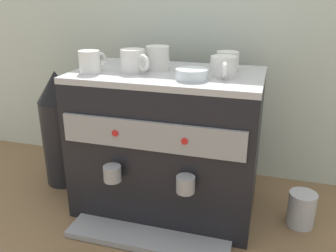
# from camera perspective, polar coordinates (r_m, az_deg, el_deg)

# --- Properties ---
(ground_plane) EXTENTS (4.00, 4.00, 0.00)m
(ground_plane) POSITION_cam_1_polar(r_m,az_deg,el_deg) (1.37, 0.00, -12.15)
(ground_plane) COLOR brown
(tiled_backsplash_wall) EXTENTS (2.80, 0.03, 1.15)m
(tiled_backsplash_wall) POSITION_cam_1_polar(r_m,az_deg,el_deg) (1.48, 3.78, 14.11)
(tiled_backsplash_wall) COLOR silver
(tiled_backsplash_wall) RESTS_ON ground_plane
(espresso_machine) EXTENTS (0.62, 0.48, 0.50)m
(espresso_machine) POSITION_cam_1_polar(r_m,az_deg,el_deg) (1.25, -0.05, -2.69)
(espresso_machine) COLOR black
(espresso_machine) RESTS_ON ground_plane
(ceramic_cup_0) EXTENTS (0.07, 0.11, 0.06)m
(ceramic_cup_0) POSITION_cam_1_polar(r_m,az_deg,el_deg) (1.22, 9.55, 10.27)
(ceramic_cup_0) COLOR white
(ceramic_cup_0) RESTS_ON espresso_machine
(ceramic_cup_1) EXTENTS (0.08, 0.11, 0.06)m
(ceramic_cup_1) POSITION_cam_1_polar(r_m,az_deg,el_deg) (1.12, 8.88, 9.41)
(ceramic_cup_1) COLOR white
(ceramic_cup_1) RESTS_ON espresso_machine
(ceramic_cup_2) EXTENTS (0.11, 0.08, 0.08)m
(ceramic_cup_2) POSITION_cam_1_polar(r_m,az_deg,el_deg) (1.20, -1.91, 10.86)
(ceramic_cup_2) COLOR white
(ceramic_cup_2) RESTS_ON espresso_machine
(ceramic_cup_3) EXTENTS (0.07, 0.10, 0.07)m
(ceramic_cup_3) POSITION_cam_1_polar(r_m,az_deg,el_deg) (1.18, -12.32, 10.06)
(ceramic_cup_3) COLOR white
(ceramic_cup_3) RESTS_ON espresso_machine
(ceramic_cup_4) EXTENTS (0.11, 0.09, 0.07)m
(ceramic_cup_4) POSITION_cam_1_polar(r_m,az_deg,el_deg) (1.17, -5.54, 10.36)
(ceramic_cup_4) COLOR white
(ceramic_cup_4) RESTS_ON espresso_machine
(ceramic_bowl_0) EXTENTS (0.12, 0.12, 0.04)m
(ceramic_bowl_0) POSITION_cam_1_polar(r_m,az_deg,el_deg) (1.31, -4.69, 10.70)
(ceramic_bowl_0) COLOR silver
(ceramic_bowl_0) RESTS_ON espresso_machine
(ceramic_bowl_1) EXTENTS (0.10, 0.10, 0.03)m
(ceramic_bowl_1) POSITION_cam_1_polar(r_m,az_deg,el_deg) (1.07, 3.83, 8.25)
(ceramic_bowl_1) COLOR silver
(ceramic_bowl_1) RESTS_ON espresso_machine
(coffee_grinder) EXTENTS (0.15, 0.15, 0.47)m
(coffee_grinder) POSITION_cam_1_polar(r_m,az_deg,el_deg) (1.48, -16.84, -0.35)
(coffee_grinder) COLOR black
(coffee_grinder) RESTS_ON ground_plane
(milk_pitcher) EXTENTS (0.09, 0.09, 0.12)m
(milk_pitcher) POSITION_cam_1_polar(r_m,az_deg,el_deg) (1.31, 20.60, -12.28)
(milk_pitcher) COLOR #B7B7BC
(milk_pitcher) RESTS_ON ground_plane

